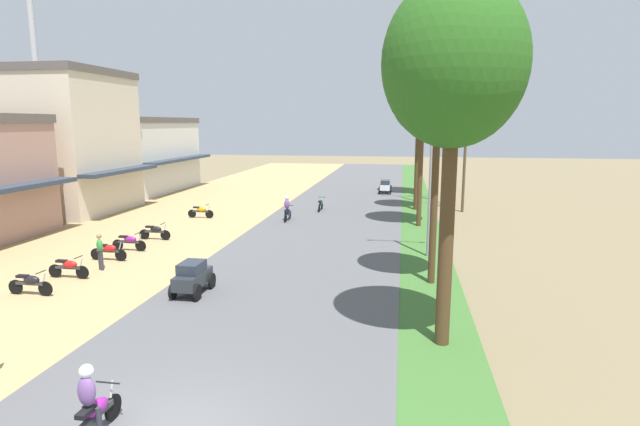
{
  "coord_description": "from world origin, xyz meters",
  "views": [
    {
      "loc": [
        4.49,
        -8.76,
        6.38
      ],
      "look_at": [
        -0.21,
        19.82,
        1.21
      ],
      "focal_mm": 28.28,
      "sensor_mm": 36.0,
      "label": 1
    }
  ],
  "objects_px": {
    "car_hatchback_charcoal": "(192,276)",
    "parked_motorbike_third": "(109,250)",
    "parked_motorbike_nearest": "(31,282)",
    "parked_motorbike_fourth": "(129,241)",
    "median_tree_second": "(439,90)",
    "streetlamp_mid": "(420,146)",
    "median_tree_third": "(423,97)",
    "utility_pole_near": "(445,139)",
    "parked_motorbike_second": "(69,267)",
    "parked_motorbike_fifth": "(155,231)",
    "pedestrian_on_shoulder": "(100,250)",
    "motorbike_ahead_third": "(321,204)",
    "streetlamp_near": "(431,161)",
    "median_tree_nearest": "(454,65)",
    "median_tree_fourth": "(419,106)",
    "car_sedan_white": "(385,186)",
    "utility_pole_far": "(466,141)",
    "parked_motorbike_sixth": "(201,211)",
    "motorbike_ahead_second": "(287,209)",
    "motorbike_foreground_rider": "(92,403)",
    "median_tree_fifth": "(420,103)"
  },
  "relations": [
    {
      "from": "streetlamp_near",
      "to": "utility_pole_near",
      "type": "xyz_separation_m",
      "value": [
        1.92,
        17.24,
        0.46
      ]
    },
    {
      "from": "streetlamp_mid",
      "to": "motorbike_foreground_rider",
      "type": "distance_m",
      "value": 34.06
    },
    {
      "from": "median_tree_third",
      "to": "utility_pole_far",
      "type": "relative_size",
      "value": 1.02
    },
    {
      "from": "median_tree_fourth",
      "to": "utility_pole_near",
      "type": "relative_size",
      "value": 0.97
    },
    {
      "from": "parked_motorbike_nearest",
      "to": "median_tree_third",
      "type": "height_order",
      "value": "median_tree_third"
    },
    {
      "from": "parked_motorbike_fourth",
      "to": "median_tree_nearest",
      "type": "height_order",
      "value": "median_tree_nearest"
    },
    {
      "from": "parked_motorbike_nearest",
      "to": "parked_motorbike_fourth",
      "type": "relative_size",
      "value": 1.0
    },
    {
      "from": "median_tree_nearest",
      "to": "median_tree_fifth",
      "type": "bearing_deg",
      "value": 89.88
    },
    {
      "from": "median_tree_second",
      "to": "motorbike_ahead_second",
      "type": "bearing_deg",
      "value": 126.34
    },
    {
      "from": "parked_motorbike_third",
      "to": "streetlamp_mid",
      "type": "xyz_separation_m",
      "value": [
        14.71,
        20.58,
        4.05
      ]
    },
    {
      "from": "median_tree_nearest",
      "to": "car_hatchback_charcoal",
      "type": "height_order",
      "value": "median_tree_nearest"
    },
    {
      "from": "pedestrian_on_shoulder",
      "to": "car_sedan_white",
      "type": "relative_size",
      "value": 0.72
    },
    {
      "from": "car_hatchback_charcoal",
      "to": "car_sedan_white",
      "type": "height_order",
      "value": "car_hatchback_charcoal"
    },
    {
      "from": "parked_motorbike_fourth",
      "to": "median_tree_fourth",
      "type": "distance_m",
      "value": 21.91
    },
    {
      "from": "median_tree_fourth",
      "to": "car_sedan_white",
      "type": "bearing_deg",
      "value": 106.93
    },
    {
      "from": "car_hatchback_charcoal",
      "to": "median_tree_second",
      "type": "bearing_deg",
      "value": 17.88
    },
    {
      "from": "parked_motorbike_sixth",
      "to": "pedestrian_on_shoulder",
      "type": "relative_size",
      "value": 1.11
    },
    {
      "from": "car_sedan_white",
      "to": "car_hatchback_charcoal",
      "type": "bearing_deg",
      "value": -101.91
    },
    {
      "from": "pedestrian_on_shoulder",
      "to": "motorbike_ahead_third",
      "type": "bearing_deg",
      "value": 66.77
    },
    {
      "from": "pedestrian_on_shoulder",
      "to": "streetlamp_mid",
      "type": "distance_m",
      "value": 26.46
    },
    {
      "from": "parked_motorbike_third",
      "to": "streetlamp_mid",
      "type": "distance_m",
      "value": 25.62
    },
    {
      "from": "utility_pole_far",
      "to": "parked_motorbike_nearest",
      "type": "bearing_deg",
      "value": -129.87
    },
    {
      "from": "car_sedan_white",
      "to": "motorbike_ahead_third",
      "type": "xyz_separation_m",
      "value": [
        -4.31,
        -10.2,
        -0.17
      ]
    },
    {
      "from": "parked_motorbike_fourth",
      "to": "car_sedan_white",
      "type": "bearing_deg",
      "value": 63.0
    },
    {
      "from": "parked_motorbike_third",
      "to": "median_tree_fourth",
      "type": "bearing_deg",
      "value": 49.17
    },
    {
      "from": "car_hatchback_charcoal",
      "to": "car_sedan_white",
      "type": "xyz_separation_m",
      "value": [
        6.11,
        28.96,
        -0.01
      ]
    },
    {
      "from": "utility_pole_near",
      "to": "car_hatchback_charcoal",
      "type": "bearing_deg",
      "value": -114.1
    },
    {
      "from": "parked_motorbike_sixth",
      "to": "median_tree_fifth",
      "type": "relative_size",
      "value": 0.17
    },
    {
      "from": "streetlamp_mid",
      "to": "car_hatchback_charcoal",
      "type": "distance_m",
      "value": 26.25
    },
    {
      "from": "utility_pole_near",
      "to": "parked_motorbike_nearest",
      "type": "bearing_deg",
      "value": -123.44
    },
    {
      "from": "car_hatchback_charcoal",
      "to": "median_tree_third",
      "type": "bearing_deg",
      "value": 58.81
    },
    {
      "from": "utility_pole_near",
      "to": "car_hatchback_charcoal",
      "type": "height_order",
      "value": "utility_pole_near"
    },
    {
      "from": "median_tree_third",
      "to": "utility_pole_near",
      "type": "distance_m",
      "value": 10.51
    },
    {
      "from": "parked_motorbike_second",
      "to": "parked_motorbike_fifth",
      "type": "xyz_separation_m",
      "value": [
        0.16,
        7.1,
        0.0
      ]
    },
    {
      "from": "streetlamp_mid",
      "to": "parked_motorbike_third",
      "type": "bearing_deg",
      "value": -125.56
    },
    {
      "from": "motorbike_ahead_second",
      "to": "motorbike_ahead_third",
      "type": "height_order",
      "value": "motorbike_ahead_second"
    },
    {
      "from": "utility_pole_near",
      "to": "motorbike_ahead_second",
      "type": "height_order",
      "value": "utility_pole_near"
    },
    {
      "from": "parked_motorbike_fifth",
      "to": "pedestrian_on_shoulder",
      "type": "xyz_separation_m",
      "value": [
        0.43,
        -5.78,
        0.41
      ]
    },
    {
      "from": "car_hatchback_charcoal",
      "to": "parked_motorbike_third",
      "type": "bearing_deg",
      "value": 146.67
    },
    {
      "from": "median_tree_third",
      "to": "car_sedan_white",
      "type": "bearing_deg",
      "value": 100.11
    },
    {
      "from": "median_tree_third",
      "to": "median_tree_fifth",
      "type": "bearing_deg",
      "value": 88.97
    },
    {
      "from": "parked_motorbike_third",
      "to": "motorbike_ahead_third",
      "type": "distance_m",
      "value": 16.77
    },
    {
      "from": "utility_pole_near",
      "to": "car_sedan_white",
      "type": "height_order",
      "value": "utility_pole_near"
    },
    {
      "from": "parked_motorbike_nearest",
      "to": "utility_pole_near",
      "type": "height_order",
      "value": "utility_pole_near"
    },
    {
      "from": "pedestrian_on_shoulder",
      "to": "car_sedan_white",
      "type": "distance_m",
      "value": 28.94
    },
    {
      "from": "parked_motorbike_fifth",
      "to": "utility_pole_near",
      "type": "distance_m",
      "value": 23.57
    },
    {
      "from": "parked_motorbike_sixth",
      "to": "utility_pole_near",
      "type": "bearing_deg",
      "value": 30.1
    },
    {
      "from": "parked_motorbike_nearest",
      "to": "utility_pole_far",
      "type": "relative_size",
      "value": 0.18
    },
    {
      "from": "pedestrian_on_shoulder",
      "to": "utility_pole_far",
      "type": "bearing_deg",
      "value": 46.19
    },
    {
      "from": "utility_pole_near",
      "to": "utility_pole_far",
      "type": "distance_m",
      "value": 4.11
    }
  ]
}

